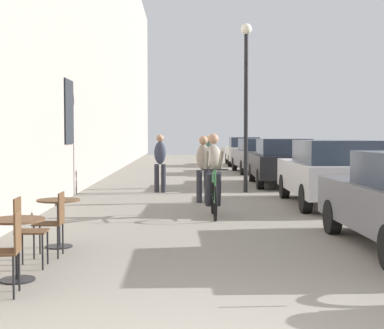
{
  "coord_description": "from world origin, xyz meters",
  "views": [
    {
      "loc": [
        -0.23,
        -4.01,
        1.69
      ],
      "look_at": [
        0.06,
        10.14,
        0.95
      ],
      "focal_mm": 53.39,
      "sensor_mm": 36.0,
      "label": 1
    }
  ],
  "objects": [
    {
      "name": "cyclist_on_bicycle",
      "position": [
        0.46,
        7.77,
        0.81
      ],
      "size": [
        0.52,
        1.76,
        1.74
      ],
      "color": "black",
      "rests_on": "ground_plane"
    },
    {
      "name": "cafe_chair_near_toward_street",
      "position": [
        -2.19,
        3.21,
        0.52
      ],
      "size": [
        0.39,
        0.39,
        0.89
      ],
      "color": "black",
      "rests_on": "ground_plane"
    },
    {
      "name": "cafe_chair_near_toward_wall",
      "position": [
        -2.04,
        1.94,
        0.52
      ],
      "size": [
        0.42,
        0.42,
        0.89
      ],
      "color": "black",
      "rests_on": "ground_plane"
    },
    {
      "name": "cafe_table_near",
      "position": [
        -2.12,
        2.55,
        0.52
      ],
      "size": [
        0.64,
        0.64,
        0.72
      ],
      "color": "black",
      "rests_on": "ground_plane"
    },
    {
      "name": "parked_car_second",
      "position": [
        3.32,
        9.45,
        0.81
      ],
      "size": [
        1.94,
        4.42,
        1.56
      ],
      "color": "#B7B7BC",
      "rests_on": "ground_plane"
    },
    {
      "name": "cafe_chair_mid_toward_street",
      "position": [
        -1.98,
        3.86,
        0.52
      ],
      "size": [
        0.38,
        0.38,
        0.89
      ],
      "color": "black",
      "rests_on": "ground_plane"
    },
    {
      "name": "parked_car_fourth",
      "position": [
        3.16,
        21.18,
        0.78
      ],
      "size": [
        1.91,
        4.31,
        1.51
      ],
      "color": "#595960",
      "rests_on": "ground_plane"
    },
    {
      "name": "street_lamp",
      "position": [
        1.68,
        12.6,
        3.11
      ],
      "size": [
        0.32,
        0.32,
        4.9
      ],
      "color": "black",
      "rests_on": "ground_plane"
    },
    {
      "name": "pedestrian_far",
      "position": [
        0.68,
        14.08,
        0.94
      ],
      "size": [
        0.38,
        0.3,
        1.67
      ],
      "color": "#26262D",
      "rests_on": "ground_plane"
    },
    {
      "name": "pedestrian_mid",
      "position": [
        -0.82,
        12.59,
        0.95
      ],
      "size": [
        0.34,
        0.24,
        1.69
      ],
      "color": "#26262D",
      "rests_on": "ground_plane"
    },
    {
      "name": "parked_car_third",
      "position": [
        3.11,
        14.8,
        0.81
      ],
      "size": [
        1.99,
        4.44,
        1.56
      ],
      "color": "black",
      "rests_on": "ground_plane"
    },
    {
      "name": "cafe_table_mid",
      "position": [
        -2.06,
        4.51,
        0.52
      ],
      "size": [
        0.64,
        0.64,
        0.72
      ],
      "color": "black",
      "rests_on": "ground_plane"
    },
    {
      "name": "parked_car_fifth",
      "position": [
        3.25,
        27.32,
        0.8
      ],
      "size": [
        1.96,
        4.4,
        1.55
      ],
      "color": "beige",
      "rests_on": "ground_plane"
    },
    {
      "name": "pedestrian_near",
      "position": [
        0.34,
        10.07,
        0.93
      ],
      "size": [
        0.35,
        0.25,
        1.66
      ],
      "color": "#26262D",
      "rests_on": "ground_plane"
    }
  ]
}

